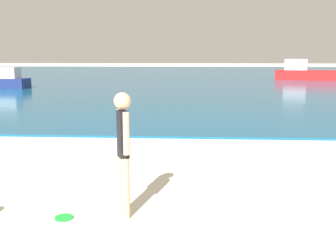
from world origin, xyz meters
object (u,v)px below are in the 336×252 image
(boat_far, at_px, (305,73))
(person_standing, at_px, (123,147))
(frisbee, at_px, (64,218))
(boat_near, at_px, (0,81))

(boat_far, bearing_deg, person_standing, -90.84)
(person_standing, height_order, frisbee, person_standing)
(person_standing, relative_size, boat_near, 0.42)
(person_standing, bearing_deg, boat_near, 4.16)
(person_standing, distance_m, frisbee, 1.22)
(boat_far, bearing_deg, frisbee, -92.13)
(frisbee, height_order, boat_far, boat_far)
(person_standing, bearing_deg, frisbee, 73.89)
(boat_near, distance_m, boat_far, 23.33)
(person_standing, relative_size, boat_far, 0.31)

